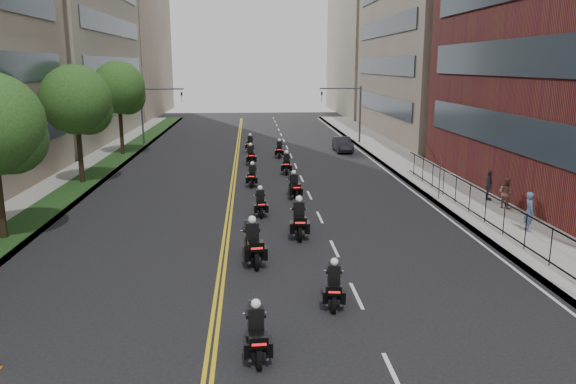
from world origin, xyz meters
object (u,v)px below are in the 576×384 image
parked_sedan (343,144)px  motorcycle_7 (287,164)px  motorcycle_4 (260,204)px  motorcycle_10 (250,144)px  motorcycle_1 (334,286)px  motorcycle_0 (257,334)px  motorcycle_2 (253,245)px  motorcycle_5 (294,187)px  motorcycle_9 (279,150)px  pedestrian_b (506,193)px  motorcycle_6 (252,176)px  motorcycle_3 (299,221)px  pedestrian_c (489,185)px  motorcycle_8 (251,156)px  pedestrian_a (529,211)px

parked_sedan → motorcycle_7: bearing=-120.1°
motorcycle_4 → motorcycle_10: motorcycle_10 is taller
motorcycle_1 → motorcycle_10: 33.34m
motorcycle_0 → motorcycle_2: size_ratio=0.84×
motorcycle_5 → motorcycle_10: size_ratio=1.00×
motorcycle_1 → motorcycle_9: (-0.17, 29.83, 0.01)m
motorcycle_0 → pedestrian_b: 19.75m
motorcycle_2 → motorcycle_5: motorcycle_2 is taller
motorcycle_6 → motorcycle_3: bearing=-75.0°
pedestrian_b → motorcycle_9: bearing=1.3°
motorcycle_3 → pedestrian_c: motorcycle_3 is taller
motorcycle_0 → motorcycle_8: motorcycle_8 is taller
motorcycle_4 → motorcycle_7: bearing=76.7°
motorcycle_0 → motorcycle_4: motorcycle_0 is taller
pedestrian_a → motorcycle_10: bearing=33.7°
motorcycle_4 → motorcycle_8: (-0.44, 15.25, 0.06)m
motorcycle_1 → motorcycle_4: size_ratio=0.99×
motorcycle_6 → pedestrian_c: bearing=-17.6°
motorcycle_6 → pedestrian_b: pedestrian_b is taller
motorcycle_0 → motorcycle_1: motorcycle_0 is taller
motorcycle_8 → pedestrian_a: 23.16m
motorcycle_3 → motorcycle_5: 7.55m
motorcycle_1 → motorcycle_4: bearing=108.4°
parked_sedan → pedestrian_a: pedestrian_a is taller
motorcycle_9 → motorcycle_10: size_ratio=0.96×
motorcycle_8 → motorcycle_4: bearing=-92.5°
motorcycle_1 → pedestrian_c: size_ratio=1.23×
motorcycle_0 → motorcycle_5: bearing=78.9°
motorcycle_7 → motorcycle_10: 10.96m
motorcycle_4 → pedestrian_a: 12.93m
motorcycle_2 → motorcycle_3: motorcycle_2 is taller
motorcycle_9 → pedestrian_b: pedestrian_b is taller
pedestrian_a → pedestrian_c: (0.65, 5.98, -0.06)m
motorcycle_7 → motorcycle_9: 7.24m
motorcycle_3 → parked_sedan: size_ratio=0.64×
pedestrian_c → motorcycle_3: bearing=134.0°
motorcycle_8 → pedestrian_c: 18.90m
motorcycle_8 → motorcycle_3: bearing=-87.8°
parked_sedan → pedestrian_b: (5.23, -21.34, 0.32)m
motorcycle_0 → motorcycle_3: size_ratio=0.84×
motorcycle_7 → parked_sedan: bearing=65.2°
motorcycle_7 → motorcycle_8: 4.69m
motorcycle_0 → motorcycle_9: motorcycle_0 is taller
pedestrian_b → motorcycle_3: bearing=79.1°
motorcycle_5 → pedestrian_b: bearing=-23.9°
motorcycle_1 → parked_sedan: bearing=87.8°
motorcycle_7 → motorcycle_8: (-2.55, 3.94, 0.01)m
motorcycle_0 → motorcycle_10: motorcycle_10 is taller
parked_sedan → pedestrian_c: bearing=-75.9°
motorcycle_6 → motorcycle_10: motorcycle_10 is taller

